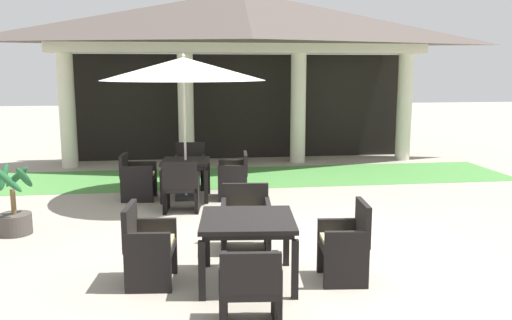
% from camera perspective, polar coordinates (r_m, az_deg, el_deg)
% --- Properties ---
extents(ground_plane, '(60.00, 60.00, 0.00)m').
position_cam_1_polar(ground_plane, '(6.69, 5.27, -10.80)').
color(ground_plane, '#9E9384').
extents(background_pavilion, '(9.63, 2.79, 4.21)m').
position_cam_1_polar(background_pavilion, '(13.33, -1.51, 13.65)').
color(background_pavilion, beige).
rests_on(background_pavilion, ground).
extents(lawn_strip, '(11.43, 2.35, 0.01)m').
position_cam_1_polar(lawn_strip, '(11.69, -0.47, -1.80)').
color(lawn_strip, '#47843D').
rests_on(lawn_strip, ground).
extents(patio_table_near_foreground, '(1.11, 1.11, 0.74)m').
position_cam_1_polar(patio_table_near_foreground, '(5.87, -0.92, -7.06)').
color(patio_table_near_foreground, black).
rests_on(patio_table_near_foreground, ground).
extents(patio_chair_near_foreground_south, '(0.60, 0.60, 0.80)m').
position_cam_1_polar(patio_chair_near_foreground_south, '(4.93, -0.64, -13.62)').
color(patio_chair_near_foreground_south, black).
rests_on(patio_chair_near_foreground_south, ground).
extents(patio_chair_near_foreground_east, '(0.54, 0.59, 0.90)m').
position_cam_1_polar(patio_chair_near_foreground_east, '(6.06, 9.63, -9.00)').
color(patio_chair_near_foreground_east, black).
rests_on(patio_chair_near_foreground_east, ground).
extents(patio_chair_near_foreground_west, '(0.56, 0.65, 0.89)m').
position_cam_1_polar(patio_chair_near_foreground_west, '(6.02, -11.56, -9.16)').
color(patio_chair_near_foreground_west, black).
rests_on(patio_chair_near_foreground_west, ground).
extents(patio_chair_near_foreground_north, '(0.69, 0.64, 0.83)m').
position_cam_1_polar(patio_chair_near_foreground_north, '(6.99, -1.11, -6.41)').
color(patio_chair_near_foreground_north, black).
rests_on(patio_chair_near_foreground_north, ground).
extents(patio_table_mid_left, '(0.91, 0.91, 0.72)m').
position_cam_1_polar(patio_table_mid_left, '(9.70, -7.58, -0.62)').
color(patio_table_mid_left, black).
rests_on(patio_table_mid_left, ground).
extents(patio_umbrella_mid_left, '(2.91, 2.91, 2.61)m').
position_cam_1_polar(patio_umbrella_mid_left, '(9.55, -7.81, 9.64)').
color(patio_umbrella_mid_left, '#2D2D2D').
rests_on(patio_umbrella_mid_left, ground).
extents(patio_chair_mid_left_east, '(0.58, 0.68, 0.84)m').
position_cam_1_polar(patio_chair_mid_left_east, '(9.70, -2.34, -1.74)').
color(patio_chair_mid_left_east, black).
rests_on(patio_chair_mid_left_east, ground).
extents(patio_chair_mid_left_north, '(0.63, 0.56, 0.90)m').
position_cam_1_polar(patio_chair_mid_left_north, '(10.60, -7.14, -0.79)').
color(patio_chair_mid_left_north, black).
rests_on(patio_chair_mid_left_north, ground).
extents(patio_chair_mid_left_south, '(0.63, 0.57, 0.87)m').
position_cam_1_polar(patio_chair_mid_left_south, '(8.88, -8.04, -3.00)').
color(patio_chair_mid_left_south, black).
rests_on(patio_chair_mid_left_south, ground).
extents(patio_chair_mid_left_west, '(0.63, 0.61, 0.84)m').
position_cam_1_polar(patio_chair_mid_left_west, '(9.86, -12.69, -1.89)').
color(patio_chair_mid_left_west, black).
rests_on(patio_chair_mid_left_west, ground).
extents(potted_palm_left_edge, '(0.52, 0.51, 1.07)m').
position_cam_1_polar(potted_palm_left_edge, '(8.36, -24.54, -5.25)').
color(potted_palm_left_edge, '#47423D').
rests_on(potted_palm_left_edge, ground).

